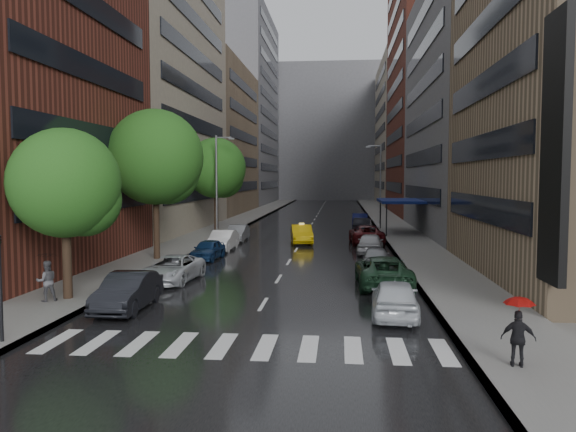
% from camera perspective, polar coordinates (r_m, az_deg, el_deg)
% --- Properties ---
extents(ground, '(220.00, 220.00, 0.00)m').
position_cam_1_polar(ground, '(20.51, -4.10, -11.43)').
color(ground, gray).
rests_on(ground, ground).
extents(road, '(14.00, 140.00, 0.01)m').
position_cam_1_polar(road, '(69.79, 2.64, -0.48)').
color(road, black).
rests_on(road, ground).
extents(sidewalk_left, '(4.00, 140.00, 0.15)m').
position_cam_1_polar(sidewalk_left, '(70.78, -4.66, -0.37)').
color(sidewalk_left, gray).
rests_on(sidewalk_left, ground).
extents(sidewalk_right, '(4.00, 140.00, 0.15)m').
position_cam_1_polar(sidewalk_right, '(69.95, 10.02, -0.47)').
color(sidewalk_right, gray).
rests_on(sidewalk_right, ground).
extents(crosswalk, '(13.15, 2.80, 0.01)m').
position_cam_1_polar(crosswalk, '(18.58, -4.51, -13.05)').
color(crosswalk, silver).
rests_on(crosswalk, ground).
extents(buildings_left, '(8.00, 108.00, 38.00)m').
position_cam_1_polar(buildings_left, '(81.08, -7.89, 11.43)').
color(buildings_left, maroon).
rests_on(buildings_left, ground).
extents(buildings_right, '(8.05, 109.10, 36.00)m').
position_cam_1_polar(buildings_right, '(77.69, 14.24, 10.96)').
color(buildings_right, '#937A5B').
rests_on(buildings_right, ground).
extents(building_far, '(40.00, 14.00, 32.00)m').
position_cam_1_polar(building_far, '(137.94, 4.01, 8.37)').
color(building_far, slate).
rests_on(building_far, ground).
extents(tree_near, '(4.75, 4.75, 7.57)m').
position_cam_1_polar(tree_near, '(26.11, -21.72, 3.10)').
color(tree_near, '#382619').
rests_on(tree_near, ground).
extents(tree_mid, '(6.15, 6.15, 9.80)m').
position_cam_1_polar(tree_mid, '(37.22, -13.33, 5.82)').
color(tree_mid, '#382619').
rests_on(tree_mid, ground).
extents(tree_far, '(5.76, 5.76, 9.19)m').
position_cam_1_polar(tree_far, '(54.16, -7.35, 4.85)').
color(tree_far, '#382619').
rests_on(tree_far, ground).
extents(taxi, '(2.24, 4.82, 1.53)m').
position_cam_1_polar(taxi, '(45.98, 1.39, -1.86)').
color(taxi, '#DCAF0B').
rests_on(taxi, ground).
extents(parked_cars_left, '(2.63, 29.20, 1.52)m').
position_cam_1_polar(parked_cars_left, '(34.89, -9.12, -3.87)').
color(parked_cars_left, black).
rests_on(parked_cars_left, ground).
extents(parked_cars_right, '(2.87, 43.87, 1.55)m').
position_cam_1_polar(parked_cars_right, '(40.24, 8.35, -2.75)').
color(parked_cars_right, silver).
rests_on(parked_cars_right, ground).
extents(ped_black_umbrella, '(1.07, 1.03, 2.09)m').
position_cam_1_polar(ped_black_umbrella, '(26.10, -23.34, -5.32)').
color(ped_black_umbrella, '#4F4F54').
rests_on(ped_black_umbrella, sidewalk_left).
extents(ped_red_umbrella, '(0.99, 0.82, 2.01)m').
position_cam_1_polar(ped_red_umbrella, '(17.17, 22.39, -10.18)').
color(ped_red_umbrella, black).
rests_on(ped_red_umbrella, sidewalk_right).
extents(traffic_light, '(0.18, 0.15, 3.45)m').
position_cam_1_polar(traffic_light, '(20.31, -27.23, -5.59)').
color(traffic_light, black).
rests_on(traffic_light, sidewalk_left).
extents(street_lamp_left, '(1.74, 0.22, 9.00)m').
position_cam_1_polar(street_lamp_left, '(50.71, -7.19, 3.33)').
color(street_lamp_left, gray).
rests_on(street_lamp_left, sidewalk_left).
extents(street_lamp_right, '(1.74, 0.22, 9.00)m').
position_cam_1_polar(street_lamp_right, '(64.66, 9.30, 3.45)').
color(street_lamp_right, gray).
rests_on(street_lamp_right, sidewalk_right).
extents(awning, '(4.00, 8.00, 3.12)m').
position_cam_1_polar(awning, '(54.85, 11.32, 1.50)').
color(awning, navy).
rests_on(awning, sidewalk_right).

